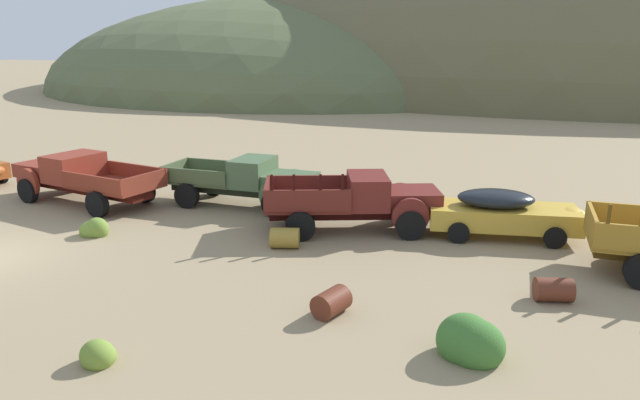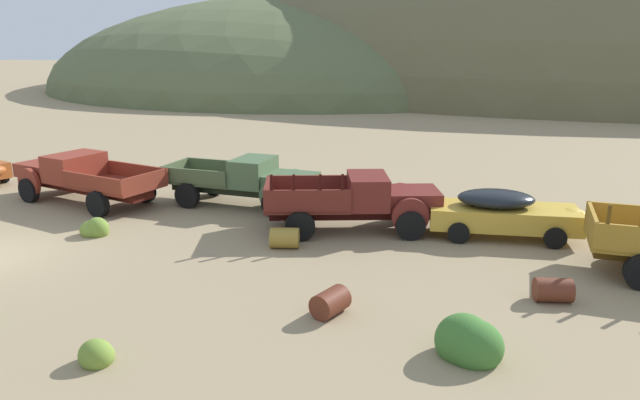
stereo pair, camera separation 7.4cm
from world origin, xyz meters
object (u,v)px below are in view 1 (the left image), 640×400
oil_drum_tipped (285,238)px  oil_drum_foreground (331,302)px  truck_rust_red (77,176)px  truck_oxblood (364,201)px  oil_drum_spare (554,290)px  truck_weathered_green (251,181)px  car_faded_yellow (508,213)px

oil_drum_tipped → oil_drum_foreground: bearing=-55.7°
truck_rust_red → oil_drum_tipped: bearing=177.2°
truck_oxblood → oil_drum_spare: size_ratio=6.13×
truck_weathered_green → oil_drum_foreground: 9.67m
truck_oxblood → oil_drum_tipped: truck_oxblood is taller
oil_drum_spare → oil_drum_foreground: size_ratio=0.97×
truck_rust_red → truck_oxblood: size_ratio=1.12×
car_faded_yellow → truck_oxblood: bearing=-179.8°
truck_rust_red → car_faded_yellow: truck_rust_red is taller
truck_rust_red → oil_drum_foreground: truck_rust_red is taller
truck_rust_red → truck_oxblood: 11.70m
truck_rust_red → oil_drum_tipped: (9.80, -2.59, -0.68)m
oil_drum_spare → oil_drum_tipped: oil_drum_tipped is taller
truck_weathered_green → oil_drum_tipped: bearing=-52.4°
truck_rust_red → oil_drum_tipped: 10.16m
car_faded_yellow → truck_weathered_green: bearing=166.8°
truck_rust_red → car_faded_yellow: 16.31m
oil_drum_spare → oil_drum_foreground: (-4.96, -2.37, 0.01)m
truck_weathered_green → oil_drum_foreground: truck_weathered_green is taller
oil_drum_spare → truck_oxblood: bearing=144.9°
truck_weathered_green → truck_oxblood: truck_oxblood is taller
truck_rust_red → truck_weathered_green: same height
car_faded_yellow → oil_drum_foreground: size_ratio=5.01×
truck_oxblood → car_faded_yellow: truck_oxblood is taller
truck_weathered_green → truck_oxblood: size_ratio=0.99×
truck_weathered_green → car_faded_yellow: size_ratio=1.17×
oil_drum_spare → oil_drum_tipped: 7.79m
oil_drum_foreground → truck_oxblood: bearing=96.9°
car_faded_yellow → oil_drum_spare: (1.14, -4.71, -0.52)m
truck_rust_red → car_faded_yellow: size_ratio=1.34×
car_faded_yellow → oil_drum_foreground: (-3.83, -7.08, -0.51)m
truck_weathered_green → oil_drum_spare: bearing=-26.0°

